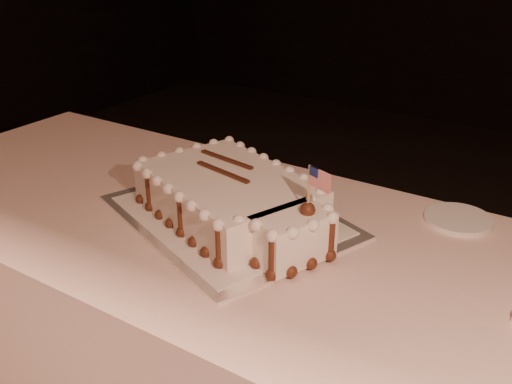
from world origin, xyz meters
The scene contains 5 objects.
banquet_table centered at (0.00, 0.60, 0.38)m, with size 2.40×0.80×0.75m, color beige.
cake_board centered at (-0.19, 0.63, 0.75)m, with size 0.57×0.43×0.01m, color white.
doily centered at (-0.19, 0.63, 0.76)m, with size 0.51×0.38×0.00m, color white.
sheet_cake centered at (-0.16, 0.61, 0.81)m, with size 0.56×0.43×0.21m.
side_plate centered at (0.28, 0.91, 0.76)m, with size 0.16×0.16×0.01m, color white.
Camera 1 is at (0.53, -0.37, 1.40)m, focal length 40.00 mm.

